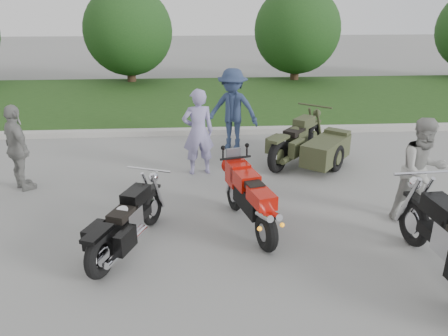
{
  "coord_description": "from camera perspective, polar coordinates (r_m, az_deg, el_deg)",
  "views": [
    {
      "loc": [
        -0.36,
        -5.36,
        3.42
      ],
      "look_at": [
        0.1,
        1.37,
        0.8
      ],
      "focal_mm": 35.0,
      "sensor_mm": 36.0,
      "label": 1
    }
  ],
  "objects": [
    {
      "name": "ground",
      "position": [
        6.37,
        -0.04,
        -11.24
      ],
      "size": [
        80.0,
        80.0,
        0.0
      ],
      "primitive_type": "plane",
      "color": "gray",
      "rests_on": "ground"
    },
    {
      "name": "curb",
      "position": [
        11.85,
        -2.01,
        4.82
      ],
      "size": [
        60.0,
        0.3,
        0.15
      ],
      "primitive_type": "cube",
      "color": "#ADAAA3",
      "rests_on": "ground"
    },
    {
      "name": "grass_strip",
      "position": [
        15.88,
        -2.55,
        9.02
      ],
      "size": [
        60.0,
        8.0,
        0.14
      ],
      "primitive_type": "cube",
      "color": "#2E521C",
      "rests_on": "ground"
    },
    {
      "name": "tree_mid_left",
      "position": [
        19.09,
        -12.41,
        17.08
      ],
      "size": [
        3.6,
        3.6,
        4.0
      ],
      "color": "#3F2B1C",
      "rests_on": "ground"
    },
    {
      "name": "tree_mid_right",
      "position": [
        19.4,
        9.52,
        17.33
      ],
      "size": [
        3.6,
        3.6,
        4.0
      ],
      "color": "#3F2B1C",
      "rests_on": "ground"
    },
    {
      "name": "sportbike_red",
      "position": [
        6.77,
        3.43,
        -3.91
      ],
      "size": [
        0.69,
        1.94,
        0.93
      ],
      "rotation": [
        0.0,
        0.0,
        0.25
      ],
      "color": "black",
      "rests_on": "ground"
    },
    {
      "name": "cruiser_left",
      "position": [
        6.42,
        -12.72,
        -7.28
      ],
      "size": [
        0.89,
        2.01,
        0.81
      ],
      "rotation": [
        0.0,
        0.0,
        -0.37
      ],
      "color": "black",
      "rests_on": "ground"
    },
    {
      "name": "cruiser_sidecar",
      "position": [
        9.62,
        11.52,
        2.72
      ],
      "size": [
        2.0,
        2.23,
        0.94
      ],
      "rotation": [
        0.0,
        0.0,
        -0.68
      ],
      "color": "black",
      "rests_on": "ground"
    },
    {
      "name": "person_stripe",
      "position": [
        8.92,
        -3.39,
        4.71
      ],
      "size": [
        0.71,
        0.53,
        1.78
      ],
      "primitive_type": "imported",
      "rotation": [
        0.0,
        0.0,
        3.31
      ],
      "color": "#8A82B2",
      "rests_on": "ground"
    },
    {
      "name": "person_grey",
      "position": [
        7.64,
        24.45,
        -0.33
      ],
      "size": [
        0.92,
        0.76,
        1.72
      ],
      "primitive_type": "imported",
      "rotation": [
        0.0,
        0.0,
        0.13
      ],
      "color": "#969691",
      "rests_on": "ground"
    },
    {
      "name": "person_denim",
      "position": [
        10.44,
        1.11,
        7.63
      ],
      "size": [
        1.42,
        1.11,
        1.93
      ],
      "primitive_type": "imported",
      "rotation": [
        0.0,
        0.0,
        -0.35
      ],
      "color": "navy",
      "rests_on": "ground"
    },
    {
      "name": "person_back",
      "position": [
        9.0,
        -25.34,
        2.35
      ],
      "size": [
        0.93,
        1.0,
        1.64
      ],
      "primitive_type": "imported",
      "rotation": [
        0.0,
        0.0,
        2.27
      ],
      "color": "gray",
      "rests_on": "ground"
    }
  ]
}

